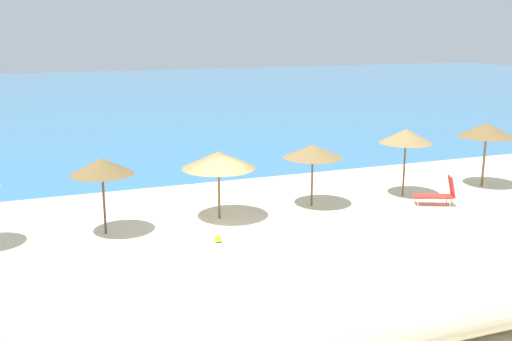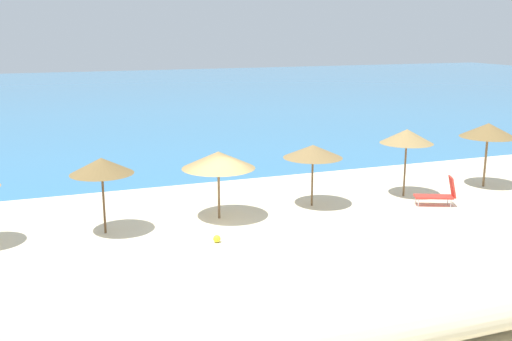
{
  "view_description": "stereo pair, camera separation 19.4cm",
  "coord_description": "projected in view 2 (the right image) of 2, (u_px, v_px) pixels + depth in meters",
  "views": [
    {
      "loc": [
        -5.93,
        -18.32,
        6.75
      ],
      "look_at": [
        1.93,
        1.94,
        1.59
      ],
      "focal_mm": 42.0,
      "sensor_mm": 36.0,
      "label": 1
    },
    {
      "loc": [
        -5.75,
        -18.39,
        6.75
      ],
      "look_at": [
        1.93,
        1.94,
        1.59
      ],
      "focal_mm": 42.0,
      "sensor_mm": 36.0,
      "label": 2
    }
  ],
  "objects": [
    {
      "name": "ground_plane",
      "position": [
        223.0,
        233.0,
        20.28
      ],
      "size": [
        160.0,
        160.0,
        0.0
      ],
      "primitive_type": "plane",
      "color": "beige"
    },
    {
      "name": "sea_water",
      "position": [
        90.0,
        97.0,
        60.99
      ],
      "size": [
        160.0,
        75.86,
        0.01
      ],
      "primitive_type": "cube",
      "color": "teal",
      "rests_on": "ground_plane"
    },
    {
      "name": "dune_ridge",
      "position": [
        347.0,
        292.0,
        13.82
      ],
      "size": [
        49.06,
        5.82,
        1.62
      ],
      "primitive_type": "ellipsoid",
      "rotation": [
        0.0,
        0.0,
        -0.02
      ],
      "color": "beige",
      "rests_on": "ground_plane"
    },
    {
      "name": "beach_umbrella_3",
      "position": [
        102.0,
        166.0,
        19.75
      ],
      "size": [
        2.11,
        2.11,
        2.61
      ],
      "color": "brown",
      "rests_on": "ground_plane"
    },
    {
      "name": "beach_umbrella_4",
      "position": [
        218.0,
        160.0,
        21.37
      ],
      "size": [
        2.65,
        2.65,
        2.49
      ],
      "color": "brown",
      "rests_on": "ground_plane"
    },
    {
      "name": "beach_umbrella_5",
      "position": [
        313.0,
        151.0,
        22.93
      ],
      "size": [
        2.29,
        2.29,
        2.42
      ],
      "color": "brown",
      "rests_on": "ground_plane"
    },
    {
      "name": "beach_umbrella_6",
      "position": [
        407.0,
        136.0,
        24.21
      ],
      "size": [
        2.15,
        2.15,
        2.8
      ],
      "color": "brown",
      "rests_on": "ground_plane"
    },
    {
      "name": "beach_umbrella_7",
      "position": [
        488.0,
        130.0,
        25.73
      ],
      "size": [
        2.38,
        2.38,
        2.8
      ],
      "color": "brown",
      "rests_on": "ground_plane"
    },
    {
      "name": "lounge_chair_1",
      "position": [
        440.0,
        194.0,
        23.33
      ],
      "size": [
        1.64,
        1.14,
        1.18
      ],
      "rotation": [
        0.0,
        0.0,
        1.15
      ],
      "color": "red",
      "rests_on": "ground_plane"
    },
    {
      "name": "beach_ball",
      "position": [
        217.0,
        239.0,
        19.37
      ],
      "size": [
        0.25,
        0.25,
        0.25
      ],
      "primitive_type": "sphere",
      "color": "yellow",
      "rests_on": "ground_plane"
    }
  ]
}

